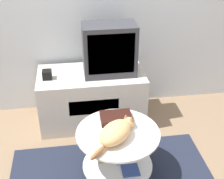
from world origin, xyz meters
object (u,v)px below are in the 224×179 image
object	(u,v)px
speaker	(47,75)
cat	(116,132)
tv	(109,50)
dvd_box	(116,118)

from	to	relation	value
speaker	cat	world-z (taller)	speaker
cat	tv	bearing A→B (deg)	38.35
tv	dvd_box	distance (m)	0.76
tv	cat	size ratio (longest dim) A/B	1.21
tv	dvd_box	size ratio (longest dim) A/B	1.95
dvd_box	cat	bearing A→B (deg)	-98.81
cat	dvd_box	bearing A→B (deg)	34.24
speaker	cat	bearing A→B (deg)	-58.67
speaker	dvd_box	xyz separation A→B (m)	(0.59, -0.66, -0.12)
dvd_box	cat	distance (m)	0.25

